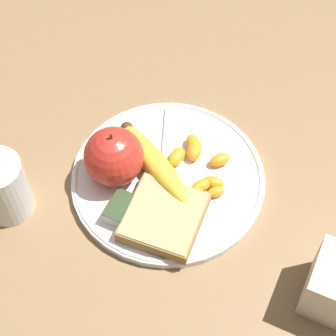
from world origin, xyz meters
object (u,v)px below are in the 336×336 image
(banana, at_px, (155,162))
(fork, at_px, (165,169))
(jam_packet, at_px, (123,210))
(apple, at_px, (114,157))
(bread_slice, at_px, (164,217))
(plate, at_px, (168,178))
(juice_glass, at_px, (3,189))

(banana, height_order, fork, banana)
(jam_packet, bearing_deg, fork, -11.95)
(fork, bearing_deg, apple, -80.87)
(banana, xyz_separation_m, bread_slice, (-0.07, -0.05, -0.01))
(plate, bearing_deg, fork, 47.94)
(apple, xyz_separation_m, fork, (0.04, -0.06, -0.04))
(juice_glass, height_order, jam_packet, juice_glass)
(bread_slice, relative_size, fork, 0.61)
(banana, xyz_separation_m, jam_packet, (-0.08, 0.01, -0.01))
(fork, xyz_separation_m, jam_packet, (-0.09, 0.02, 0.01))
(juice_glass, height_order, bread_slice, juice_glass)
(bread_slice, distance_m, fork, 0.08)
(plate, distance_m, jam_packet, 0.09)
(juice_glass, relative_size, fork, 0.52)
(fork, distance_m, jam_packet, 0.09)
(plate, relative_size, fork, 1.51)
(juice_glass, relative_size, apple, 1.03)
(apple, xyz_separation_m, jam_packet, (-0.05, -0.04, -0.03))
(apple, height_order, bread_slice, apple)
(fork, relative_size, jam_packet, 3.91)
(bread_slice, xyz_separation_m, jam_packet, (-0.01, 0.05, -0.00))
(banana, bearing_deg, juice_glass, 129.87)
(banana, bearing_deg, jam_packet, 175.73)
(juice_glass, bearing_deg, fork, -51.05)
(plate, distance_m, fork, 0.01)
(plate, relative_size, juice_glass, 2.92)
(apple, xyz_separation_m, banana, (0.03, -0.05, -0.02))
(juice_glass, distance_m, banana, 0.21)
(apple, height_order, jam_packet, apple)
(plate, relative_size, banana, 1.72)
(plate, xyz_separation_m, bread_slice, (-0.07, -0.03, 0.02))
(juice_glass, bearing_deg, plate, -54.18)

